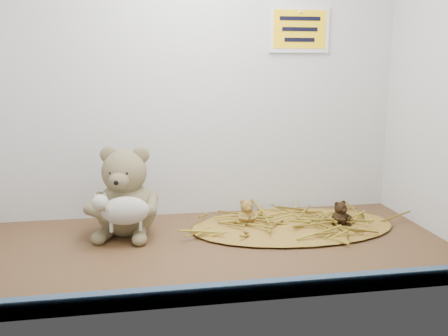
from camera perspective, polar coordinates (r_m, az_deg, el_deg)
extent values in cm
cube|color=#452B18|center=(126.63, -1.06, -9.04)|extent=(120.00, 60.00, 0.40)
cube|color=silver|center=(147.96, -2.95, 11.79)|extent=(120.00, 0.40, 90.00)
cube|color=#324660|center=(99.87, 1.54, -13.91)|extent=(119.28, 2.20, 3.60)
ellipsoid|color=olive|center=(142.16, 7.87, -6.54)|extent=(57.75, 33.53, 1.12)
cube|color=yellow|center=(154.23, 8.59, 15.40)|extent=(16.00, 1.20, 11.00)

